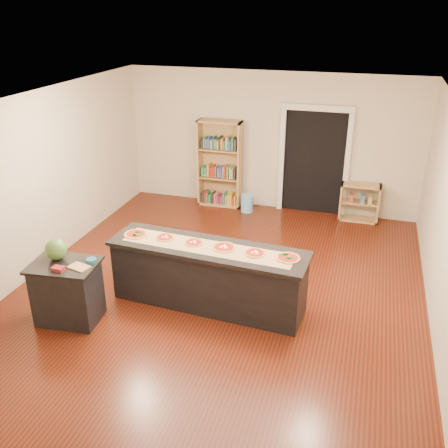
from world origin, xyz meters
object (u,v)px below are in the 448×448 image
(bookshelf, at_px, (220,164))
(kitchen_island, at_px, (208,276))
(side_counter, at_px, (68,292))
(low_shelf, at_px, (359,202))
(waste_bin, at_px, (247,203))
(watermelon, at_px, (56,249))

(bookshelf, bearing_deg, kitchen_island, -75.34)
(side_counter, bearing_deg, low_shelf, 45.92)
(bookshelf, distance_m, waste_bin, 1.00)
(bookshelf, height_order, waste_bin, bookshelf)
(kitchen_island, bearing_deg, side_counter, -147.93)
(bookshelf, xyz_separation_m, low_shelf, (2.89, -0.00, -0.53))
(low_shelf, height_order, waste_bin, low_shelf)
(kitchen_island, height_order, bookshelf, bookshelf)
(kitchen_island, relative_size, low_shelf, 3.70)
(side_counter, xyz_separation_m, low_shelf, (3.61, 4.63, -0.06))
(bookshelf, bearing_deg, watermelon, -100.84)
(bookshelf, relative_size, watermelon, 6.24)
(low_shelf, distance_m, watermelon, 5.93)
(kitchen_island, distance_m, side_counter, 1.93)
(low_shelf, distance_m, waste_bin, 2.25)
(kitchen_island, bearing_deg, low_shelf, 66.66)
(side_counter, relative_size, bookshelf, 0.48)
(bookshelf, height_order, watermelon, bookshelf)
(kitchen_island, distance_m, watermelon, 2.09)
(side_counter, distance_m, watermelon, 0.60)
(low_shelf, relative_size, waste_bin, 2.10)
(side_counter, xyz_separation_m, waste_bin, (1.38, 4.42, -0.26))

